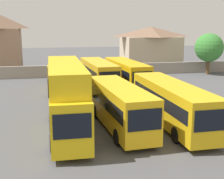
{
  "coord_description": "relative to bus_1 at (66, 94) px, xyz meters",
  "views": [
    {
      "loc": [
        -5.35,
        -22.22,
        7.78
      ],
      "look_at": [
        0.0,
        3.0,
        2.42
      ],
      "focal_mm": 50.3,
      "sensor_mm": 36.0,
      "label": 1
    }
  ],
  "objects": [
    {
      "name": "ground",
      "position": [
        4.0,
        17.93,
        -2.85
      ],
      "size": [
        140.0,
        140.0,
        0.0
      ],
      "primitive_type": "plane",
      "color": "#4C4C4F"
    },
    {
      "name": "depot_boundary_wall",
      "position": [
        4.0,
        24.97,
        -1.95
      ],
      "size": [
        56.0,
        0.5,
        1.8
      ],
      "primitive_type": "cube",
      "color": "gray",
      "rests_on": "ground"
    },
    {
      "name": "bus_1",
      "position": [
        0.0,
        0.0,
        0.0
      ],
      "size": [
        2.63,
        11.51,
        5.07
      ],
      "rotation": [
        0.0,
        0.0,
        -1.58
      ],
      "color": "yellow",
      "rests_on": "ground"
    },
    {
      "name": "bus_2",
      "position": [
        3.96,
        -0.15,
        -0.95
      ],
      "size": [
        3.12,
        10.24,
        3.32
      ],
      "rotation": [
        0.0,
        0.0,
        -1.5
      ],
      "color": "yellow",
      "rests_on": "ground"
    },
    {
      "name": "bus_3",
      "position": [
        8.11,
        -0.06,
        -0.96
      ],
      "size": [
        2.74,
        12.06,
        3.3
      ],
      "rotation": [
        0.0,
        0.0,
        -1.56
      ],
      "color": "gold",
      "rests_on": "ground"
    },
    {
      "name": "bus_4",
      "position": [
        0.2,
        15.24,
        -0.85
      ],
      "size": [
        2.93,
        10.44,
        3.51
      ],
      "rotation": [
        0.0,
        0.0,
        -1.61
      ],
      "color": "yellow",
      "rests_on": "ground"
    },
    {
      "name": "bus_5",
      "position": [
        4.86,
        14.83,
        -0.89
      ],
      "size": [
        3.18,
        10.74,
        3.42
      ],
      "rotation": [
        0.0,
        0.0,
        -1.51
      ],
      "color": "yellow",
      "rests_on": "ground"
    },
    {
      "name": "bus_6",
      "position": [
        8.28,
        14.66,
        -0.92
      ],
      "size": [
        3.23,
        11.18,
        3.37
      ],
      "rotation": [
        0.0,
        0.0,
        -1.51
      ],
      "color": "#E9AE0D",
      "rests_on": "ground"
    },
    {
      "name": "house_terrace_centre",
      "position": [
        18.05,
        34.2,
        0.93
      ],
      "size": [
        10.75,
        7.61,
        7.41
      ],
      "color": "#C6B293",
      "rests_on": "ground"
    },
    {
      "name": "tree_left_of_lot",
      "position": [
        23.85,
        22.97,
        1.34
      ],
      "size": [
        4.47,
        4.47,
        6.46
      ],
      "color": "brown",
      "rests_on": "ground"
    }
  ]
}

